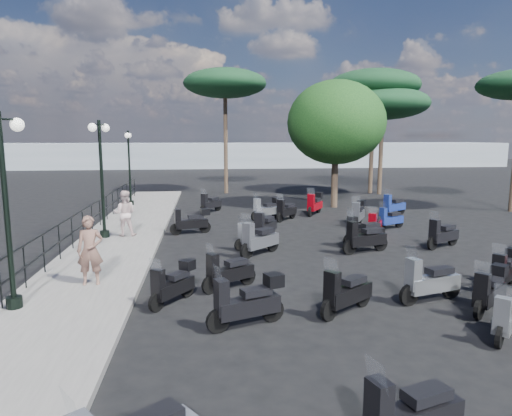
{
  "coord_description": "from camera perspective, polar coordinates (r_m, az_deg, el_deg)",
  "views": [
    {
      "loc": [
        -3.26,
        -13.52,
        3.93
      ],
      "look_at": [
        -1.4,
        3.55,
        1.2
      ],
      "focal_mm": 32.0,
      "sensor_mm": 36.0,
      "label": 1
    }
  ],
  "objects": [
    {
      "name": "scooter_5",
      "position": [
        23.65,
        -5.74,
        0.53
      ],
      "size": [
        1.13,
        1.32,
        1.31
      ],
      "rotation": [
        0.0,
        0.0,
        2.45
      ],
      "color": "black",
      "rests_on": "ground"
    },
    {
      "name": "scooter_2",
      "position": [
        11.84,
        -3.5,
        -8.06
      ],
      "size": [
        1.44,
        0.97,
        1.3
      ],
      "rotation": [
        0.0,
        0.0,
        2.12
      ],
      "color": "black",
      "rests_on": "ground"
    },
    {
      "name": "distant_hills",
      "position": [
        58.66,
        -3.07,
        6.64
      ],
      "size": [
        70.0,
        8.0,
        3.0
      ],
      "primitive_type": "cube",
      "color": "gray",
      "rests_on": "ground"
    },
    {
      "name": "scooter_17",
      "position": [
        21.29,
        3.77,
        -0.36
      ],
      "size": [
        1.15,
        1.35,
        1.33
      ],
      "rotation": [
        0.0,
        0.0,
        2.45
      ],
      "color": "black",
      "rests_on": "ground"
    },
    {
      "name": "scooter_18",
      "position": [
        10.33,
        28.8,
        -11.94
      ],
      "size": [
        1.16,
        1.16,
        1.23
      ],
      "rotation": [
        0.0,
        0.0,
        2.35
      ],
      "color": "black",
      "rests_on": "ground"
    },
    {
      "name": "scooter_16",
      "position": [
        16.79,
        13.35,
        -3.01
      ],
      "size": [
        1.75,
        0.79,
        1.43
      ],
      "rotation": [
        0.0,
        0.0,
        1.88
      ],
      "color": "black",
      "rests_on": "ground"
    },
    {
      "name": "scooter_4",
      "position": [
        18.53,
        -8.14,
        -1.72
      ],
      "size": [
        1.64,
        0.71,
        1.33
      ],
      "rotation": [
        0.0,
        0.0,
        1.84
      ],
      "color": "black",
      "rests_on": "ground"
    },
    {
      "name": "lamp_post_1",
      "position": [
        17.77,
        -18.76,
        4.34
      ],
      "size": [
        0.56,
        1.25,
        4.34
      ],
      "rotation": [
        0.0,
        0.0,
        -0.26
      ],
      "color": "black",
      "rests_on": "sidewalk"
    },
    {
      "name": "lamp_post_0",
      "position": [
        11.12,
        -28.84,
        1.01
      ],
      "size": [
        0.68,
        1.18,
        4.28
      ],
      "rotation": [
        0.0,
        0.0,
        -0.41
      ],
      "color": "black",
      "rests_on": "sidewalk"
    },
    {
      "name": "ground",
      "position": [
        14.45,
        7.1,
        -6.81
      ],
      "size": [
        120.0,
        120.0,
        0.0
      ],
      "primitive_type": "plane",
      "color": "black",
      "rests_on": "ground"
    },
    {
      "name": "scooter_31",
      "position": [
        13.51,
        28.68,
        -6.86
      ],
      "size": [
        1.35,
        1.15,
        1.29
      ],
      "rotation": [
        0.0,
        0.0,
        2.25
      ],
      "color": "black",
      "rests_on": "ground"
    },
    {
      "name": "scooter_29",
      "position": [
        23.54,
        16.81,
        0.23
      ],
      "size": [
        1.55,
        1.05,
        1.4
      ],
      "rotation": [
        0.0,
        0.0,
        2.13
      ],
      "color": "black",
      "rests_on": "ground"
    },
    {
      "name": "scooter_7",
      "position": [
        9.6,
        -1.12,
        -11.73
      ],
      "size": [
        1.68,
        0.86,
        1.39
      ],
      "rotation": [
        0.0,
        0.0,
        1.93
      ],
      "color": "black",
      "rests_on": "ground"
    },
    {
      "name": "pedestrian_far",
      "position": [
        17.97,
        -16.11,
        -0.64
      ],
      "size": [
        0.85,
        0.67,
        1.74
      ],
      "primitive_type": "imported",
      "rotation": [
        0.0,
        0.0,
        3.15
      ],
      "color": "beige",
      "rests_on": "sidewalk"
    },
    {
      "name": "scooter_23",
      "position": [
        23.02,
        7.36,
        0.48
      ],
      "size": [
        1.11,
        1.59,
        1.42
      ],
      "rotation": [
        0.0,
        0.0,
        2.58
      ],
      "color": "black",
      "rests_on": "ground"
    },
    {
      "name": "pine_2",
      "position": [
        31.59,
        -3.89,
        15.22
      ],
      "size": [
        5.58,
        5.58,
        8.36
      ],
      "color": "#38281E",
      "rests_on": "ground"
    },
    {
      "name": "scooter_8",
      "position": [
        10.46,
        11.16,
        -10.42
      ],
      "size": [
        1.46,
        1.11,
        1.37
      ],
      "rotation": [
        0.0,
        0.0,
        2.2
      ],
      "color": "black",
      "rests_on": "ground"
    },
    {
      "name": "scooter_30",
      "position": [
        15.83,
        13.42,
        -3.74
      ],
      "size": [
        1.75,
        0.79,
        1.43
      ],
      "rotation": [
        0.0,
        0.0,
        1.88
      ],
      "color": "black",
      "rests_on": "ground"
    },
    {
      "name": "scooter_21",
      "position": [
        16.98,
        12.92,
        -3.02
      ],
      "size": [
        1.53,
        0.85,
        1.3
      ],
      "rotation": [
        0.0,
        0.0,
        2.0
      ],
      "color": "black",
      "rests_on": "ground"
    },
    {
      "name": "woman",
      "position": [
        12.4,
        -20.03,
        -4.99
      ],
      "size": [
        0.7,
        0.51,
        1.78
      ],
      "primitive_type": "imported",
      "rotation": [
        0.0,
        0.0,
        0.12
      ],
      "color": "brown",
      "rests_on": "sidewalk"
    },
    {
      "name": "scooter_9",
      "position": [
        15.09,
        0.39,
        -4.05
      ],
      "size": [
        1.45,
        1.34,
        1.48
      ],
      "rotation": [
        0.0,
        0.0,
        2.31
      ],
      "color": "black",
      "rests_on": "ground"
    },
    {
      "name": "sidewalk",
      "position": [
        17.27,
        -16.93,
        -4.26
      ],
      "size": [
        3.0,
        30.0,
        0.15
      ],
      "primitive_type": "cube",
      "color": "slate",
      "rests_on": "ground"
    },
    {
      "name": "scooter_1",
      "position": [
        11.03,
        -10.35,
        -9.42
      ],
      "size": [
        1.05,
        1.32,
        1.23
      ],
      "rotation": [
        0.0,
        0.0,
        2.51
      ],
      "color": "black",
      "rests_on": "ground"
    },
    {
      "name": "railing",
      "position": [
        17.21,
        -21.43,
        -1.75
      ],
      "size": [
        0.04,
        26.04,
        1.1
      ],
      "color": "black",
      "rests_on": "sidewalk"
    },
    {
      "name": "scooter_10",
      "position": [
        17.41,
        1.1,
        -2.35
      ],
      "size": [
        1.05,
        1.6,
        1.42
      ],
      "rotation": [
        0.0,
        0.0,
        2.61
      ],
      "color": "black",
      "rests_on": "ground"
    },
    {
      "name": "pine_1",
      "position": [
        31.92,
        15.58,
        12.44
      ],
      "size": [
        6.08,
        6.08,
        7.09
      ],
      "color": "#38281E",
      "rests_on": "ground"
    },
    {
      "name": "scooter_15",
      "position": [
        18.41,
        14.59,
        -2.17
      ],
      "size": [
        0.95,
        1.44,
        1.29
      ],
      "rotation": [
        0.0,
        0.0,
        2.6
      ],
      "color": "black",
      "rests_on": "ground"
    },
    {
      "name": "scooter_3",
      "position": [
        15.94,
        -0.35,
        -3.67
      ],
      "size": [
        1.44,
        0.79,
        1.22
      ],
      "rotation": [
        0.0,
        0.0,
        1.99
      ],
      "color": "black",
      "rests_on": "ground"
    },
    {
      "name": "broadleaf_tree",
      "position": [
        25.42,
        9.98,
        10.47
      ],
      "size": [
        5.33,
        5.33,
        6.9
      ],
      "color": "#38281E",
      "rests_on": "ground"
    },
    {
      "name": "scooter_19",
      "position": [
        11.62,
        27.17,
        -9.22
      ],
      "size": [
        1.35,
        1.15,
        1.29
      ],
      "rotation": [
        0.0,
        0.0,
        2.25
      ],
      "color": "black",
      "rests_on": "ground"
    },
    {
      "name": "pine_0",
      "position": [
        32.51,
        14.55,
        14.57
      ],
      "size": [
        6.1,
        6.1,
        8.32
      ],
      "color": "#38281E",
      "rests_on": "ground"
    },
    {
      "name": "scooter_27",
      "position": [
        17.39,
        22.28,
        -3.12
      ],
      "size": [
        1.55,
        0.97,
        1.36
      ],
      "rotation": [
        0.0,
        0.0,
        2.07
      ],
      "color": "black",
      "rests_on": "ground"
    },
    {
      "name": "scooter_14",
      "position": [
        11.69,
        20.89,
        -8.64
      ],
      "size": [
        1.76,
        0.76,
        1.43
      ],
      "rotation": [
        0.0,
        0.0,
        1.85
      ],
      "color": "black",
      "rests_on": "ground"
    },
    {
      "name": "scooter_22",
      "position": [
        20.69,
        12.64,
        -0.67
      ],
      "size": [
        1.02,
        1.58,
        1.38
      ],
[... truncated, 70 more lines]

